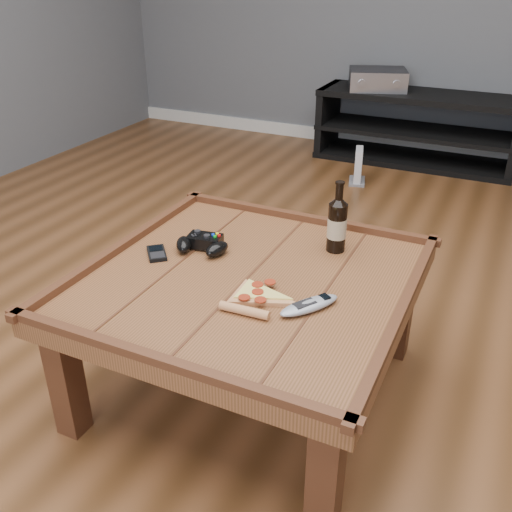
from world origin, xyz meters
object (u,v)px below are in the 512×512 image
at_px(beer_bottle, 337,223).
at_px(game_console, 358,167).
at_px(av_receiver, 377,79).
at_px(remote_control, 309,305).
at_px(coffee_table, 248,293).
at_px(smartphone, 157,253).
at_px(game_controller, 202,244).
at_px(pizza_slice, 256,297).
at_px(media_console, 416,129).

bearing_deg(beer_bottle, game_console, 103.16).
xyz_separation_m(av_receiver, game_console, (0.07, -0.59, -0.46)).
bearing_deg(remote_control, coffee_table, -166.90).
distance_m(smartphone, game_console, 2.18).
height_order(remote_control, game_console, remote_control).
bearing_deg(game_controller, game_console, 81.99).
relative_size(game_controller, game_console, 0.88).
relative_size(remote_control, av_receiver, 0.41).
relative_size(coffee_table, remote_control, 5.20).
bearing_deg(coffee_table, smartphone, 179.65).
bearing_deg(beer_bottle, game_controller, -153.89).
bearing_deg(smartphone, remote_control, -49.78).
distance_m(beer_bottle, remote_control, 0.40).
bearing_deg(av_receiver, game_console, -102.15).
height_order(pizza_slice, av_receiver, av_receiver).
distance_m(pizza_slice, smartphone, 0.44).
distance_m(coffee_table, beer_bottle, 0.39).
bearing_deg(game_console, game_controller, -104.52).
relative_size(beer_bottle, game_controller, 1.23).
bearing_deg(beer_bottle, smartphone, -151.13).
distance_m(coffee_table, media_console, 2.75).
xyz_separation_m(coffee_table, game_console, (-0.24, 2.16, -0.29)).
relative_size(media_console, beer_bottle, 5.58).
xyz_separation_m(beer_bottle, av_receiver, (-0.50, 2.45, 0.02)).
relative_size(media_console, game_controller, 6.86).
xyz_separation_m(media_console, pizza_slice, (0.08, -2.86, 0.21)).
distance_m(media_console, av_receiver, 0.45).
bearing_deg(coffee_table, remote_control, -20.82).
bearing_deg(game_controller, av_receiver, 83.39).
relative_size(media_console, pizza_slice, 5.06).
height_order(game_controller, game_console, game_controller).
bearing_deg(media_console, coffee_table, -90.00).
bearing_deg(pizza_slice, beer_bottle, 71.93).
bearing_deg(media_console, game_controller, -94.82).
height_order(coffee_table, smartphone, coffee_table).
xyz_separation_m(coffee_table, av_receiver, (-0.32, 2.75, 0.18)).
bearing_deg(media_console, av_receiver, -179.12).
xyz_separation_m(beer_bottle, pizza_slice, (-0.11, -0.41, -0.09)).
bearing_deg(media_console, game_console, -112.35).
bearing_deg(game_console, smartphone, -107.86).
height_order(media_console, remote_control, media_console).
bearing_deg(av_receiver, smartphone, -109.68).
bearing_deg(av_receiver, remote_control, -97.91).
xyz_separation_m(pizza_slice, remote_control, (0.16, 0.02, 0.01)).
distance_m(coffee_table, smartphone, 0.35).
distance_m(coffee_table, remote_control, 0.27).
height_order(media_console, game_controller, game_controller).
bearing_deg(pizza_slice, game_controller, 142.74).
distance_m(coffee_table, game_controller, 0.26).
relative_size(coffee_table, av_receiver, 2.15).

